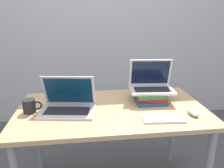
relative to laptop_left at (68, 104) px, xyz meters
The scene contains 8 objects.
wall_back 1.49m from the laptop_left, 77.18° to the left, with size 8.00×0.05×2.70m.
desk 0.33m from the laptop_left, ahead, with size 1.33×0.74×0.72m.
laptop_left is the anchor object (origin of this frame).
book_stack 0.62m from the laptop_left, ahead, with size 0.24×0.27×0.08m.
laptop_on_books 0.64m from the laptop_left, 11.66° to the left, with size 0.34×0.25×0.23m.
wireless_keyboard 0.65m from the laptop_left, 19.00° to the right, with size 0.28×0.13×0.01m.
mouse 0.85m from the laptop_left, 11.52° to the right, with size 0.06×0.11×0.03m.
mug 0.26m from the laptop_left, behind, with size 0.13×0.08×0.09m.
Camera 1 is at (-0.17, -1.05, 1.37)m, focal length 35.00 mm.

